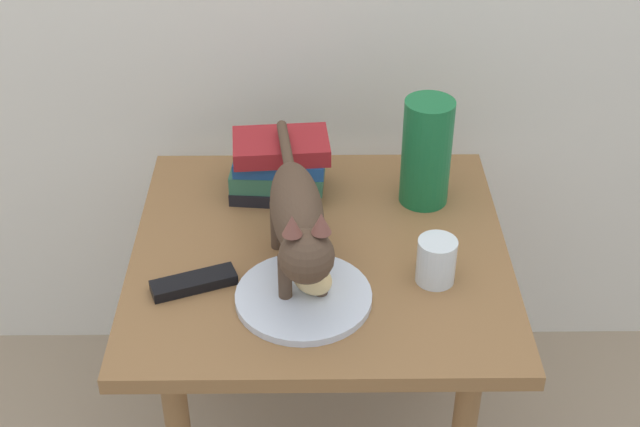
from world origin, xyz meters
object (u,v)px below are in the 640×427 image
cat (298,220)px  tv_remote (194,283)px  green_vase (426,152)px  book_stack (279,165)px  bread_roll (312,278)px  candle_jar (436,263)px  plate (304,297)px  side_table (320,286)px

cat → tv_remote: cat is taller
cat → green_vase: cat is taller
book_stack → cat: bearing=-81.5°
bread_roll → tv_remote: bearing=173.2°
bread_roll → book_stack: (-0.07, 0.33, 0.02)m
green_vase → candle_jar: 0.27m
bread_roll → cat: cat is taller
plate → book_stack: (-0.05, 0.34, 0.06)m
bread_roll → candle_jar: candle_jar is taller
tv_remote → plate: bearing=-31.8°
plate → cat: bearing=97.9°
side_table → cat: size_ratio=1.47×
bread_roll → green_vase: 0.38m
cat → book_stack: size_ratio=2.35×
book_stack → candle_jar: 0.41m
side_table → bread_roll: bread_roll is taller
side_table → tv_remote: (-0.22, -0.11, 0.10)m
side_table → tv_remote: bearing=-153.8°
plate → candle_jar: bearing=13.1°
bread_roll → cat: 0.10m
tv_remote → book_stack: bearing=44.2°
side_table → plate: bearing=-101.5°
bread_roll → book_stack: book_stack is taller
side_table → bread_roll: bearing=-96.3°
plate → green_vase: 0.40m
tv_remote → candle_jar: bearing=-18.6°
candle_jar → cat: bearing=180.0°
bread_roll → cat: (-0.02, 0.04, 0.09)m
bread_roll → tv_remote: (-0.21, 0.02, -0.03)m
candle_jar → tv_remote: candle_jar is taller
plate → cat: 0.14m
cat → green_vase: (0.25, 0.26, -0.02)m
plate → tv_remote: tv_remote is taller
bread_roll → cat: bearing=118.5°
book_stack → tv_remote: (-0.14, -0.30, -0.05)m
plate → book_stack: 0.35m
candle_jar → green_vase: bearing=88.7°
green_vase → candle_jar: green_vase is taller
cat → book_stack: (-0.04, 0.29, -0.07)m
tv_remote → cat: bearing=-15.7°
candle_jar → tv_remote: size_ratio=0.57×
book_stack → candle_jar: bearing=-45.4°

